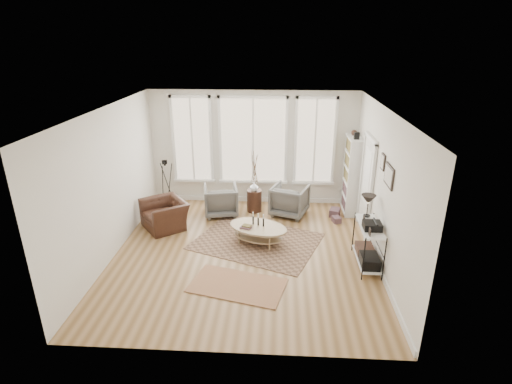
# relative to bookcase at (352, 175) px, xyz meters

# --- Properties ---
(room) EXTENTS (5.50, 5.54, 2.90)m
(room) POSITION_rel_bookcase_xyz_m (-2.42, -2.20, 0.47)
(room) COLOR #A07A4F
(room) RESTS_ON ground
(bay_window) EXTENTS (4.14, 0.12, 2.24)m
(bay_window) POSITION_rel_bookcase_xyz_m (-2.44, 0.49, 0.65)
(bay_window) COLOR tan
(bay_window) RESTS_ON ground
(door) EXTENTS (0.09, 1.06, 2.22)m
(door) POSITION_rel_bookcase_xyz_m (0.13, -1.08, 0.17)
(door) COLOR silver
(door) RESTS_ON ground
(bookcase) EXTENTS (0.31, 0.85, 2.06)m
(bookcase) POSITION_rel_bookcase_xyz_m (0.00, 0.00, 0.00)
(bookcase) COLOR white
(bookcase) RESTS_ON ground
(low_shelf) EXTENTS (0.38, 1.08, 1.30)m
(low_shelf) POSITION_rel_bookcase_xyz_m (-0.06, -2.52, -0.44)
(low_shelf) COLOR white
(low_shelf) RESTS_ON ground
(wall_art) EXTENTS (0.04, 0.88, 0.44)m
(wall_art) POSITION_rel_bookcase_xyz_m (0.14, -2.49, 0.92)
(wall_art) COLOR black
(wall_art) RESTS_ON ground
(rug_main) EXTENTS (3.00, 2.65, 0.01)m
(rug_main) POSITION_rel_bookcase_xyz_m (-2.21, -1.73, -0.95)
(rug_main) COLOR brown
(rug_main) RESTS_ON ground
(rug_runner) EXTENTS (1.81, 1.29, 0.01)m
(rug_runner) POSITION_rel_bookcase_xyz_m (-2.46, -3.38, -0.94)
(rug_runner) COLOR maroon
(rug_runner) RESTS_ON ground
(coffee_table) EXTENTS (1.45, 1.20, 0.58)m
(coffee_table) POSITION_rel_bookcase_xyz_m (-2.19, -1.80, -0.65)
(coffee_table) COLOR tan
(coffee_table) RESTS_ON ground
(armchair_left) EXTENTS (0.93, 0.95, 0.74)m
(armchair_left) POSITION_rel_bookcase_xyz_m (-3.17, -0.37, -0.59)
(armchair_left) COLOR #62615E
(armchair_left) RESTS_ON ground
(armchair_right) EXTENTS (1.04, 1.06, 0.76)m
(armchair_right) POSITION_rel_bookcase_xyz_m (-1.49, -0.29, -0.58)
(armchair_right) COLOR #62615E
(armchair_right) RESTS_ON ground
(side_table) EXTENTS (0.37, 0.37, 1.55)m
(side_table) POSITION_rel_bookcase_xyz_m (-2.37, -0.12, -0.21)
(side_table) COLOR #3A1F16
(side_table) RESTS_ON ground
(vase) EXTENTS (0.27, 0.27, 0.22)m
(vase) POSITION_rel_bookcase_xyz_m (-2.37, -0.17, -0.29)
(vase) COLOR silver
(vase) RESTS_ON side_table
(accent_chair) EXTENTS (1.31, 1.29, 0.64)m
(accent_chair) POSITION_rel_bookcase_xyz_m (-4.35, -1.16, -0.63)
(accent_chair) COLOR #3A1F16
(accent_chair) RESTS_ON ground
(tripod_camera) EXTENTS (0.44, 0.44, 1.25)m
(tripod_camera) POSITION_rel_bookcase_xyz_m (-4.60, -0.01, -0.38)
(tripod_camera) COLOR black
(tripod_camera) RESTS_ON ground
(book_stack_near) EXTENTS (0.31, 0.35, 0.19)m
(book_stack_near) POSITION_rel_bookcase_xyz_m (-0.39, -0.32, -0.86)
(book_stack_near) COLOR brown
(book_stack_near) RESTS_ON ground
(book_stack_far) EXTENTS (0.23, 0.26, 0.14)m
(book_stack_far) POSITION_rel_bookcase_xyz_m (-0.39, -0.68, -0.89)
(book_stack_far) COLOR brown
(book_stack_far) RESTS_ON ground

